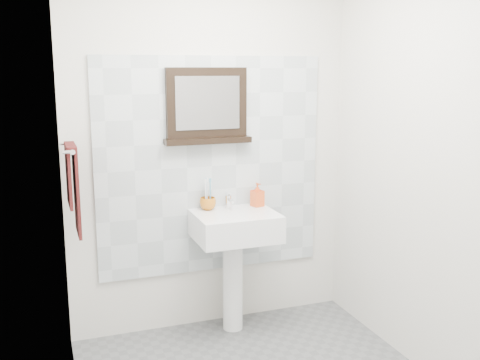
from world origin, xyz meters
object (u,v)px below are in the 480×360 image
at_px(framed_mirror, 207,108).
at_px(toothbrush_cup, 208,204).
at_px(pedestal_sink, 235,239).
at_px(soap_dispenser, 257,195).
at_px(hand_towel, 73,182).

bearing_deg(framed_mirror, toothbrush_cup, -106.68).
height_order(pedestal_sink, toothbrush_cup, pedestal_sink).
height_order(soap_dispenser, hand_towel, hand_towel).
bearing_deg(framed_mirror, soap_dispenser, -11.82).
height_order(pedestal_sink, soap_dispenser, soap_dispenser).
distance_m(toothbrush_cup, soap_dispenser, 0.36).
bearing_deg(soap_dispenser, pedestal_sink, -166.50).
distance_m(pedestal_sink, soap_dispenser, 0.36).
bearing_deg(pedestal_sink, framed_mirror, 125.56).
bearing_deg(soap_dispenser, hand_towel, 171.53).
bearing_deg(hand_towel, toothbrush_cup, 10.65).
distance_m(toothbrush_cup, hand_towel, 0.94).
xyz_separation_m(pedestal_sink, soap_dispenser, (0.21, 0.11, 0.27)).
relative_size(pedestal_sink, hand_towel, 1.75).
relative_size(framed_mirror, hand_towel, 1.08).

